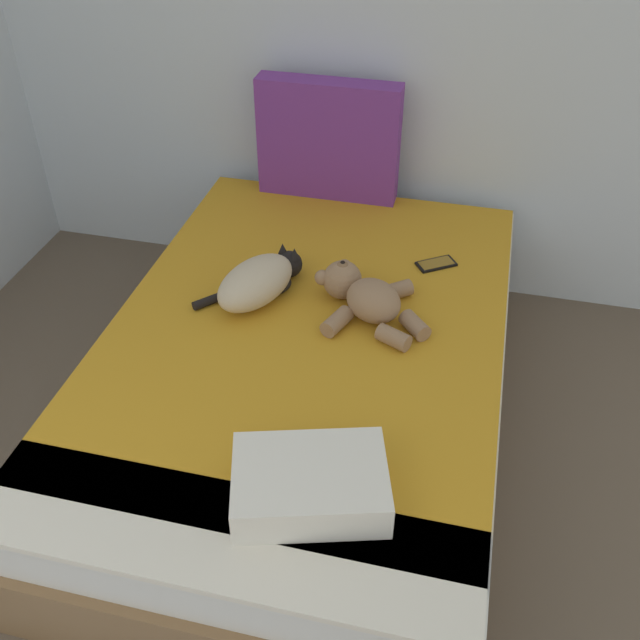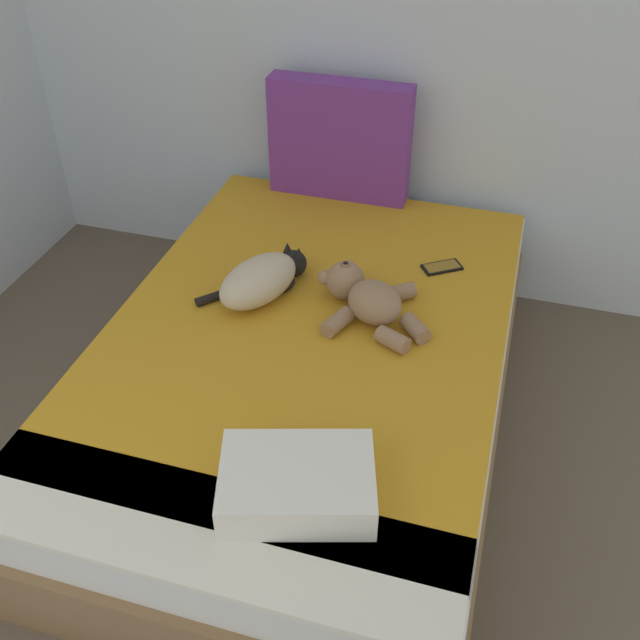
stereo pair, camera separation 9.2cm
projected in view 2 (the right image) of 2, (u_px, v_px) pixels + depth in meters
ground_plane at (252, 616)px, 2.17m from camera, size 9.33×9.33×0.00m
bed at (307, 380)px, 2.63m from camera, size 1.38×2.03×0.49m
patterned_cushion at (339, 140)px, 3.06m from camera, size 0.60×0.11×0.51m
cat at (262, 279)px, 2.57m from camera, size 0.36×0.42×0.15m
teddy_bear at (366, 297)px, 2.50m from camera, size 0.44×0.38×0.15m
cell_phone at (442, 267)px, 2.75m from camera, size 0.16×0.14×0.01m
throw_pillow at (297, 483)px, 1.88m from camera, size 0.46×0.38×0.11m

